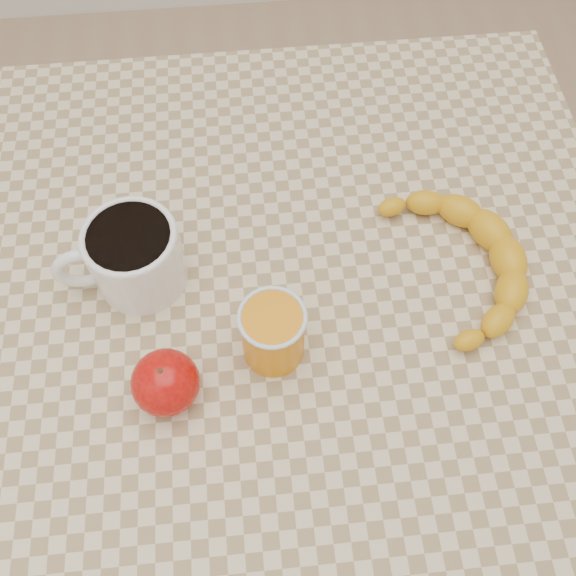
{
  "coord_description": "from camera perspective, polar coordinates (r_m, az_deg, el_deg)",
  "views": [
    {
      "loc": [
        -0.03,
        -0.34,
        1.38
      ],
      "look_at": [
        0.0,
        0.0,
        0.77
      ],
      "focal_mm": 40.0,
      "sensor_mm": 36.0,
      "label": 1
    }
  ],
  "objects": [
    {
      "name": "ground",
      "position": [
        1.42,
        0.0,
        -15.24
      ],
      "size": [
        3.0,
        3.0,
        0.0
      ],
      "primitive_type": "plane",
      "color": "tan",
      "rests_on": "ground"
    },
    {
      "name": "orange_juice_glass",
      "position": [
        0.65,
        -1.35,
        -4.02
      ],
      "size": [
        0.07,
        0.07,
        0.08
      ],
      "color": "orange",
      "rests_on": "table"
    },
    {
      "name": "coffee_mug",
      "position": [
        0.71,
        -13.66,
        2.85
      ],
      "size": [
        0.15,
        0.11,
        0.09
      ],
      "color": "white",
      "rests_on": "table"
    },
    {
      "name": "banana",
      "position": [
        0.74,
        15.16,
        2.3
      ],
      "size": [
        0.22,
        0.28,
        0.04
      ],
      "primitive_type": null,
      "rotation": [
        0.0,
        0.0,
        0.1
      ],
      "color": "gold",
      "rests_on": "table"
    },
    {
      "name": "apple",
      "position": [
        0.65,
        -10.83,
        -8.25
      ],
      "size": [
        0.08,
        0.08,
        0.06
      ],
      "color": "#880406",
      "rests_on": "table"
    },
    {
      "name": "table",
      "position": [
        0.79,
        0.0,
        -3.72
      ],
      "size": [
        0.8,
        0.8,
        0.75
      ],
      "color": "beige",
      "rests_on": "ground"
    }
  ]
}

